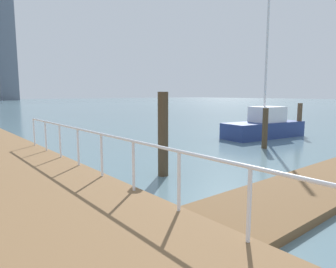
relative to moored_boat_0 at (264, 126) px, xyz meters
name	(u,v)px	position (x,y,z in m)	size (l,w,h in m)	color
ground_plane	(109,147)	(-8.27, 2.71, -0.66)	(300.00, 300.00, 0.00)	slate
dock_piling_0	(299,120)	(2.04, -0.96, 0.29)	(0.27, 0.27, 1.90)	brown
dock_piling_1	(163,134)	(-9.35, -2.67, 0.58)	(0.31, 0.31, 2.48)	#473826
dock_piling_2	(265,128)	(-3.04, -1.99, 0.24)	(0.24, 0.24, 1.80)	#473826
moored_boat_0	(264,126)	(0.00, 0.00, 0.00)	(5.16, 2.34, 8.18)	navy
skyline_tower_5	(3,24)	(11.66, 122.66, 28.38)	(6.45, 8.00, 58.08)	slate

